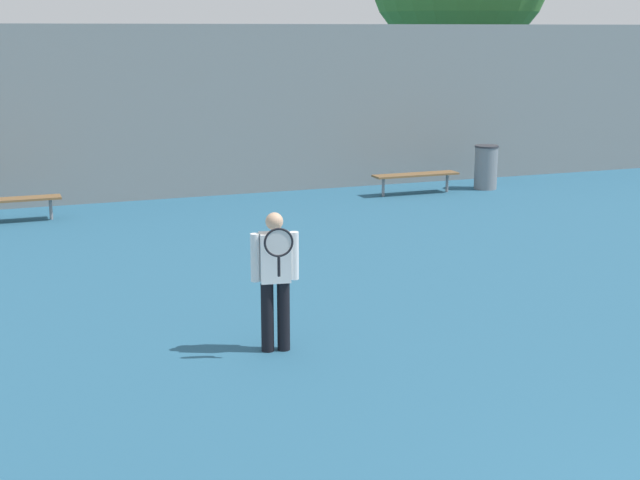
# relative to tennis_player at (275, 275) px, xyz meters

# --- Properties ---
(tennis_player) EXTENTS (0.52, 0.44, 1.55)m
(tennis_player) POSITION_rel_tennis_player_xyz_m (0.00, 0.00, 0.00)
(tennis_player) COLOR black
(tennis_player) RESTS_ON ground_plane
(bench_courtside_near) EXTENTS (1.89, 0.40, 0.44)m
(bench_courtside_near) POSITION_rel_tennis_player_xyz_m (5.69, 8.06, -0.46)
(bench_courtside_near) COLOR brown
(bench_courtside_near) RESTS_ON ground_plane
(bench_by_gate) EXTENTS (1.95, 0.40, 0.44)m
(bench_by_gate) POSITION_rel_tennis_player_xyz_m (-2.59, 8.06, -0.46)
(bench_by_gate) COLOR brown
(bench_by_gate) RESTS_ON ground_plane
(trash_bin) EXTENTS (0.52, 0.52, 0.96)m
(trash_bin) POSITION_rel_tennis_player_xyz_m (7.43, 8.11, -0.38)
(trash_bin) COLOR gray
(trash_bin) RESTS_ON ground_plane
(back_fence) EXTENTS (32.29, 0.06, 3.55)m
(back_fence) POSITION_rel_tennis_player_xyz_m (1.93, 9.40, 0.91)
(back_fence) COLOR gray
(back_fence) RESTS_ON ground_plane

